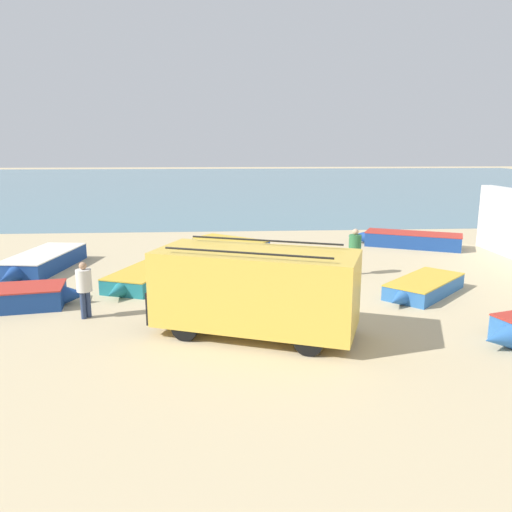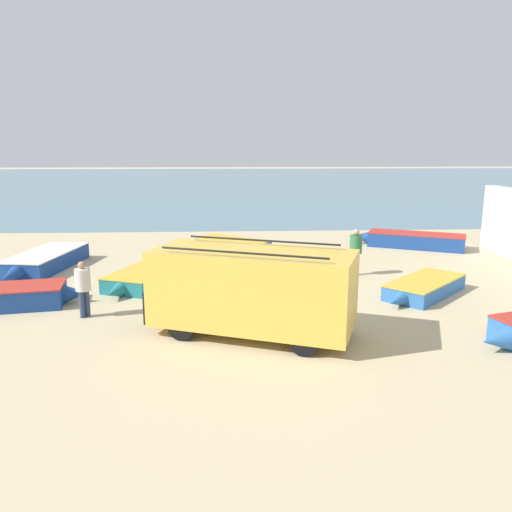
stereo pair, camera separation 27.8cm
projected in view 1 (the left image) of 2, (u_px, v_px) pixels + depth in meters
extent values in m
plane|color=tan|center=(268.00, 291.00, 16.58)|extent=(200.00, 200.00, 0.00)
cube|color=slate|center=(233.00, 182.00, 67.23)|extent=(120.00, 80.00, 0.01)
cube|color=gold|center=(256.00, 288.00, 12.55)|extent=(5.43, 3.74, 1.90)
cube|color=black|center=(165.00, 299.00, 13.39)|extent=(0.78, 1.83, 0.85)
cube|color=#1E232D|center=(166.00, 260.00, 13.14)|extent=(0.71, 1.73, 0.61)
cylinder|color=black|center=(185.00, 327.00, 12.33)|extent=(0.73, 0.46, 0.70)
cylinder|color=black|center=(213.00, 305.00, 14.04)|extent=(0.73, 0.46, 0.70)
cylinder|color=black|center=(309.00, 341.00, 11.44)|extent=(0.73, 0.46, 0.70)
cylinder|color=black|center=(322.00, 315.00, 13.15)|extent=(0.73, 0.46, 0.70)
cylinder|color=black|center=(246.00, 253.00, 11.56)|extent=(3.86, 1.52, 0.05)
cylinder|color=black|center=(265.00, 240.00, 13.08)|extent=(3.86, 1.52, 0.05)
cube|color=#2D66AD|center=(425.00, 287.00, 16.26)|extent=(3.27, 3.24, 0.46)
cone|color=#2D66AD|center=(397.00, 300.00, 14.83)|extent=(0.81, 0.81, 0.44)
cube|color=gold|center=(425.00, 282.00, 16.22)|extent=(1.04, 1.06, 0.05)
cube|color=gold|center=(425.00, 279.00, 16.20)|extent=(3.31, 3.27, 0.04)
cube|color=navy|center=(44.00, 261.00, 19.53)|extent=(2.28, 4.31, 0.62)
cone|color=navy|center=(8.00, 278.00, 17.09)|extent=(0.71, 0.98, 0.58)
cube|color=silver|center=(43.00, 255.00, 19.47)|extent=(1.57, 0.43, 0.05)
cube|color=silver|center=(43.00, 253.00, 19.46)|extent=(2.31, 4.35, 0.04)
cube|color=#234CA3|center=(231.00, 247.00, 22.34)|extent=(3.46, 3.18, 0.61)
cone|color=#234CA3|center=(268.00, 252.00, 21.22)|extent=(0.93, 0.91, 0.58)
cube|color=gold|center=(231.00, 241.00, 22.29)|extent=(0.99, 1.15, 0.05)
cube|color=gold|center=(231.00, 240.00, 22.27)|extent=(3.49, 3.21, 0.04)
cube|color=navy|center=(413.00, 240.00, 23.78)|extent=(4.53, 3.20, 0.65)
cone|color=navy|center=(357.00, 237.00, 24.74)|extent=(1.12, 0.97, 0.62)
cube|color=#B22D23|center=(413.00, 235.00, 23.73)|extent=(0.77, 1.30, 0.05)
cube|color=#B22D23|center=(413.00, 233.00, 23.71)|extent=(4.58, 3.23, 0.04)
cone|color=#2D66AD|center=(498.00, 338.00, 11.69)|extent=(0.92, 0.79, 0.59)
cube|color=#1E757F|center=(146.00, 277.00, 17.36)|extent=(2.66, 3.61, 0.49)
cone|color=#1E757F|center=(114.00, 293.00, 15.50)|extent=(0.70, 0.84, 0.47)
cube|color=gold|center=(146.00, 272.00, 17.32)|extent=(1.44, 0.71, 0.05)
cube|color=gold|center=(146.00, 270.00, 17.30)|extent=(2.68, 3.65, 0.04)
cube|color=navy|center=(6.00, 299.00, 14.76)|extent=(3.44, 1.97, 0.60)
cone|color=navy|center=(76.00, 294.00, 15.22)|extent=(0.80, 0.68, 0.57)
cube|color=#B22D23|center=(5.00, 291.00, 14.71)|extent=(0.42, 1.34, 0.05)
cube|color=#B22D23|center=(5.00, 288.00, 14.69)|extent=(3.48, 1.99, 0.04)
cylinder|color=navy|center=(356.00, 263.00, 18.65)|extent=(0.16, 0.16, 0.84)
cylinder|color=navy|center=(352.00, 264.00, 18.61)|extent=(0.16, 0.16, 0.84)
cylinder|color=#2D6B3D|center=(355.00, 244.00, 18.47)|extent=(0.46, 0.46, 0.67)
sphere|color=tan|center=(356.00, 232.00, 18.37)|extent=(0.23, 0.23, 0.23)
cylinder|color=navy|center=(88.00, 304.00, 14.00)|extent=(0.15, 0.15, 0.78)
cylinder|color=navy|center=(83.00, 305.00, 13.87)|extent=(0.15, 0.15, 0.78)
cylinder|color=silver|center=(84.00, 280.00, 13.78)|extent=(0.42, 0.42, 0.62)
sphere|color=tan|center=(83.00, 266.00, 13.69)|extent=(0.21, 0.21, 0.21)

